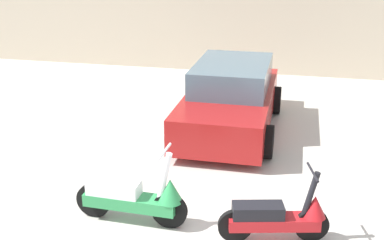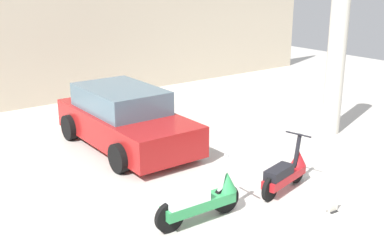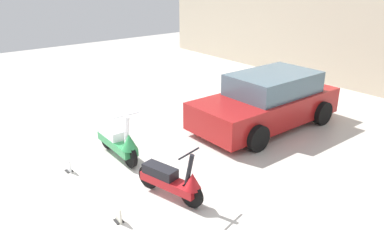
% 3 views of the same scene
% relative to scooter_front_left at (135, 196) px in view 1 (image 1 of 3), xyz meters
% --- Properties ---
extents(wall_back, '(19.60, 0.12, 3.49)m').
position_rel_scooter_front_left_xyz_m(wall_back, '(1.10, 8.16, 1.36)').
color(wall_back, beige).
rests_on(wall_back, ground_plane).
extents(scooter_front_left, '(1.55, 0.56, 1.08)m').
position_rel_scooter_front_left_xyz_m(scooter_front_left, '(0.00, 0.00, 0.00)').
color(scooter_front_left, black).
rests_on(scooter_front_left, ground_plane).
extents(scooter_front_right, '(1.36, 0.60, 0.96)m').
position_rel_scooter_front_left_xyz_m(scooter_front_right, '(1.87, -0.01, -0.04)').
color(scooter_front_right, black).
rests_on(scooter_front_right, ground_plane).
extents(car_rear_left, '(1.86, 3.84, 1.30)m').
position_rel_scooter_front_left_xyz_m(car_rear_left, '(0.71, 3.71, 0.24)').
color(car_rear_left, maroon).
rests_on(car_rear_left, ground_plane).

